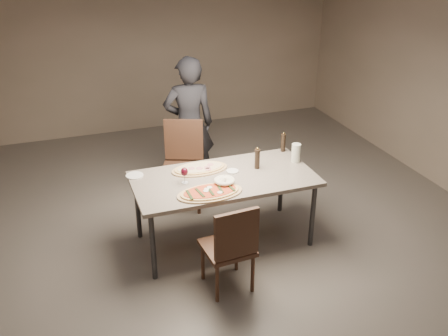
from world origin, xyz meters
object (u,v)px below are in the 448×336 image
object	(u,v)px
bread_basket	(224,182)
diner	(189,125)
chair_near	(231,245)
zucchini_pizza	(210,192)
pepper_mill_left	(257,158)
dining_table	(224,182)
chair_far	(183,159)
carafe	(296,153)
ham_pizza	(200,169)

from	to	relation	value
bread_basket	diner	world-z (taller)	diner
chair_near	diner	xyz separation A→B (m)	(0.22, 2.07, 0.34)
chair_near	diner	world-z (taller)	diner
zucchini_pizza	pepper_mill_left	distance (m)	0.73
bread_basket	dining_table	bearing A→B (deg)	71.69
pepper_mill_left	chair_far	bearing A→B (deg)	122.23
bread_basket	chair_far	size ratio (longest dim) A/B	0.20
chair_far	bread_basket	bearing A→B (deg)	116.46
carafe	diner	distance (m)	1.46
ham_pizza	bread_basket	size ratio (longest dim) A/B	2.85
zucchini_pizza	pepper_mill_left	bearing A→B (deg)	47.28
carafe	diner	bearing A→B (deg)	124.00
pepper_mill_left	chair_near	world-z (taller)	pepper_mill_left
carafe	pepper_mill_left	bearing A→B (deg)	-178.93
bread_basket	chair_near	distance (m)	0.68
ham_pizza	carafe	bearing A→B (deg)	3.65
carafe	dining_table	bearing A→B (deg)	-174.03
zucchini_pizza	bread_basket	size ratio (longest dim) A/B	3.06
dining_table	ham_pizza	size ratio (longest dim) A/B	3.10
zucchini_pizza	diner	distance (m)	1.60
bread_basket	pepper_mill_left	distance (m)	0.52
carafe	chair_far	world-z (taller)	chair_far
carafe	chair_near	bearing A→B (deg)	-140.31
dining_table	diner	distance (m)	1.31
dining_table	diner	world-z (taller)	diner
dining_table	pepper_mill_left	size ratio (longest dim) A/B	7.80
chair_near	chair_far	xyz separation A→B (m)	(0.04, 1.73, 0.06)
chair_near	pepper_mill_left	bearing A→B (deg)	51.00
carafe	bread_basket	bearing A→B (deg)	-163.62
zucchini_pizza	carafe	bearing A→B (deg)	36.38
ham_pizza	chair_far	world-z (taller)	chair_far
chair_far	dining_table	bearing A→B (deg)	120.83
dining_table	pepper_mill_left	xyz separation A→B (m)	(0.39, 0.08, 0.17)
dining_table	zucchini_pizza	bearing A→B (deg)	-130.25
chair_far	carafe	bearing A→B (deg)	160.02
diner	pepper_mill_left	bearing A→B (deg)	112.75
ham_pizza	bread_basket	world-z (taller)	bread_basket
ham_pizza	chair_near	xyz separation A→B (m)	(-0.03, -1.01, -0.27)
dining_table	chair_near	size ratio (longest dim) A/B	2.03
chair_near	chair_far	bearing A→B (deg)	84.45
ham_pizza	bread_basket	bearing A→B (deg)	-61.45
chair_near	ham_pizza	bearing A→B (deg)	84.32
zucchini_pizza	chair_near	world-z (taller)	chair_near
dining_table	diner	size ratio (longest dim) A/B	1.08
ham_pizza	pepper_mill_left	distance (m)	0.59
diner	zucchini_pizza	bearing A→B (deg)	86.72
ham_pizza	chair_near	world-z (taller)	chair_near
dining_table	chair_far	bearing A→B (deg)	99.77
dining_table	carafe	distance (m)	0.85
ham_pizza	chair_near	size ratio (longest dim) A/B	0.65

